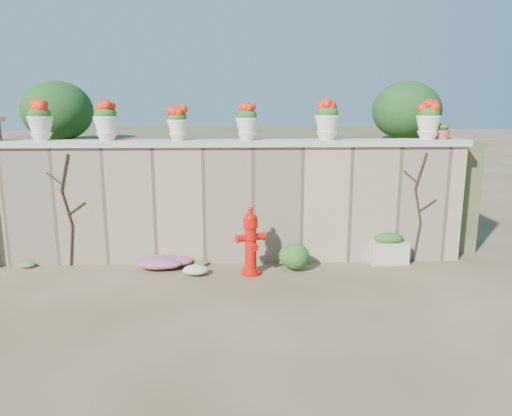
{
  "coord_description": "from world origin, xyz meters",
  "views": [
    {
      "loc": [
        0.16,
        -6.6,
        2.78
      ],
      "look_at": [
        0.45,
        1.4,
        1.02
      ],
      "focal_mm": 35.0,
      "sensor_mm": 36.0,
      "label": 1
    }
  ],
  "objects_px": {
    "fire_hydrant": "(251,241)",
    "planter_box": "(388,249)",
    "terracotta_pot": "(443,132)",
    "urn_pot_0": "(40,121)"
  },
  "relations": [
    {
      "from": "planter_box",
      "to": "urn_pot_0",
      "type": "bearing_deg",
      "value": 174.76
    },
    {
      "from": "planter_box",
      "to": "terracotta_pot",
      "type": "relative_size",
      "value": 2.48
    },
    {
      "from": "fire_hydrant",
      "to": "planter_box",
      "type": "distance_m",
      "value": 2.45
    },
    {
      "from": "fire_hydrant",
      "to": "terracotta_pot",
      "type": "distance_m",
      "value": 3.76
    },
    {
      "from": "urn_pot_0",
      "to": "terracotta_pot",
      "type": "height_order",
      "value": "urn_pot_0"
    },
    {
      "from": "planter_box",
      "to": "urn_pot_0",
      "type": "distance_m",
      "value": 6.21
    },
    {
      "from": "fire_hydrant",
      "to": "urn_pot_0",
      "type": "distance_m",
      "value": 3.97
    },
    {
      "from": "fire_hydrant",
      "to": "planter_box",
      "type": "xyz_separation_m",
      "value": [
        2.38,
        0.5,
        -0.31
      ]
    },
    {
      "from": "fire_hydrant",
      "to": "terracotta_pot",
      "type": "height_order",
      "value": "terracotta_pot"
    },
    {
      "from": "planter_box",
      "to": "urn_pot_0",
      "type": "relative_size",
      "value": 1.02
    }
  ]
}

